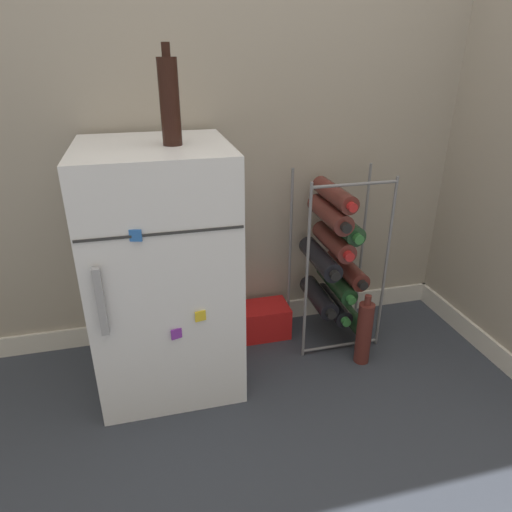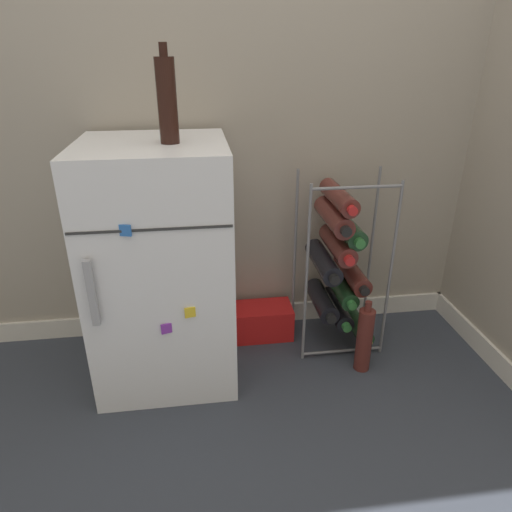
{
  "view_description": "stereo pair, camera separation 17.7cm",
  "coord_description": "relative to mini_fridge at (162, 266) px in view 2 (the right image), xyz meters",
  "views": [
    {
      "loc": [
        -0.53,
        -1.17,
        1.2
      ],
      "look_at": [
        -0.14,
        0.39,
        0.45
      ],
      "focal_mm": 32.0,
      "sensor_mm": 36.0,
      "label": 1
    },
    {
      "loc": [
        -0.36,
        -1.2,
        1.2
      ],
      "look_at": [
        -0.14,
        0.39,
        0.45
      ],
      "focal_mm": 32.0,
      "sensor_mm": 36.0,
      "label": 2
    }
  ],
  "objects": [
    {
      "name": "ground_plane",
      "position": [
        0.5,
        -0.36,
        -0.45
      ],
      "size": [
        14.0,
        14.0,
        0.0
      ],
      "primitive_type": "plane",
      "color": "#333842"
    },
    {
      "name": "wall_back",
      "position": [
        0.5,
        0.3,
        0.78
      ],
      "size": [
        6.63,
        0.07,
        2.5
      ],
      "color": "#9E9384",
      "rests_on": "ground_plane"
    },
    {
      "name": "mini_fridge",
      "position": [
        0.0,
        0.0,
        0.0
      ],
      "size": [
        0.51,
        0.52,
        0.91
      ],
      "color": "white",
      "rests_on": "ground_plane"
    },
    {
      "name": "wine_rack",
      "position": [
        0.71,
        0.07,
        -0.07
      ],
      "size": [
        0.35,
        0.33,
        0.76
      ],
      "color": "slate",
      "rests_on": "ground_plane"
    },
    {
      "name": "soda_box",
      "position": [
        0.4,
        0.16,
        -0.38
      ],
      "size": [
        0.27,
        0.15,
        0.15
      ],
      "color": "red",
      "rests_on": "ground_plane"
    },
    {
      "name": "fridge_top_bottle",
      "position": [
        0.07,
        -0.03,
        0.59
      ],
      "size": [
        0.06,
        0.06,
        0.3
      ],
      "color": "black",
      "rests_on": "mini_fridge"
    },
    {
      "name": "loose_bottle_floor",
      "position": [
        0.77,
        -0.13,
        -0.32
      ],
      "size": [
        0.06,
        0.06,
        0.31
      ],
      "color": "#56231E",
      "rests_on": "ground_plane"
    }
  ]
}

